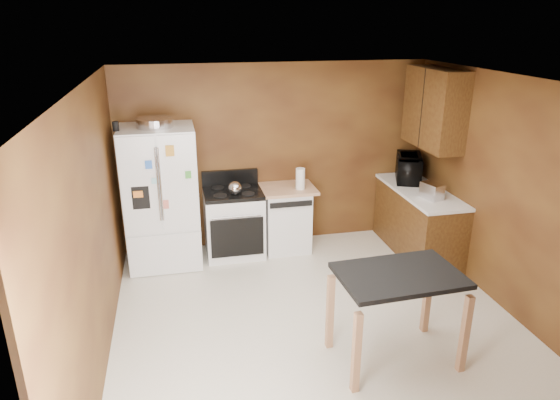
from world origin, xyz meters
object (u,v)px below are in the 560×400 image
object	(u,v)px
toaster	(432,191)
dishwasher	(286,217)
microwave	(408,169)
refrigerator	(162,197)
pen_cup	(116,126)
kettle	(235,188)
green_canister	(300,182)
paper_towel	(300,179)
roasting_pan	(155,123)
island	(398,288)
gas_range	(234,222)

from	to	relation	value
toaster	dishwasher	bearing A→B (deg)	137.52
microwave	toaster	bearing A→B (deg)	-161.03
refrigerator	dishwasher	xyz separation A→B (m)	(1.63, 0.09, -0.45)
pen_cup	kettle	bearing A→B (deg)	1.66
kettle	refrigerator	xyz separation A→B (m)	(-0.92, 0.09, -0.09)
green_canister	refrigerator	bearing A→B (deg)	-176.81
pen_cup	paper_towel	world-z (taller)	pen_cup
microwave	dishwasher	distance (m)	1.83
roasting_pan	kettle	bearing A→B (deg)	-5.36
kettle	paper_towel	size ratio (longest dim) A/B	0.62
refrigerator	island	xyz separation A→B (m)	(2.08, -2.48, -0.15)
refrigerator	island	bearing A→B (deg)	-50.02
green_canister	refrigerator	size ratio (longest dim) A/B	0.07
gas_range	dishwasher	xyz separation A→B (m)	(0.72, 0.02, -0.01)
kettle	gas_range	distance (m)	0.55
kettle	dishwasher	size ratio (longest dim) A/B	0.20
green_canister	toaster	world-z (taller)	toaster
roasting_pan	toaster	distance (m)	3.51
green_canister	island	xyz separation A→B (m)	(0.25, -2.59, -0.19)
roasting_pan	refrigerator	distance (m)	0.95
pen_cup	microwave	size ratio (longest dim) A/B	0.19
kettle	paper_towel	world-z (taller)	paper_towel
paper_towel	dishwasher	bearing A→B (deg)	149.71
green_canister	island	world-z (taller)	green_canister
toaster	paper_towel	bearing A→B (deg)	137.99
paper_towel	microwave	xyz separation A→B (m)	(1.55, 0.01, 0.03)
refrigerator	pen_cup	bearing A→B (deg)	-164.23
pen_cup	green_canister	world-z (taller)	pen_cup
pen_cup	toaster	world-z (taller)	pen_cup
microwave	paper_towel	bearing A→B (deg)	112.22
roasting_pan	dishwasher	distance (m)	2.16
paper_towel	gas_range	xyz separation A→B (m)	(-0.89, 0.08, -0.57)
green_canister	gas_range	xyz separation A→B (m)	(-0.92, -0.04, -0.49)
microwave	gas_range	distance (m)	2.52
roasting_pan	dishwasher	xyz separation A→B (m)	(1.63, 0.08, -1.40)
kettle	refrigerator	bearing A→B (deg)	174.73
roasting_pan	island	bearing A→B (deg)	-49.98
toaster	gas_range	size ratio (longest dim) A/B	0.25
roasting_pan	green_canister	world-z (taller)	roasting_pan
pen_cup	dishwasher	distance (m)	2.51
toaster	microwave	xyz separation A→B (m)	(0.04, 0.74, 0.06)
dishwasher	microwave	bearing A→B (deg)	-3.05
paper_towel	gas_range	distance (m)	1.06
roasting_pan	microwave	distance (m)	3.45
roasting_pan	paper_towel	size ratio (longest dim) A/B	1.55
paper_towel	island	size ratio (longest dim) A/B	0.25
toaster	microwave	distance (m)	0.75
island	refrigerator	bearing A→B (deg)	129.98
pen_cup	refrigerator	world-z (taller)	pen_cup
green_canister	dishwasher	size ratio (longest dim) A/B	0.13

